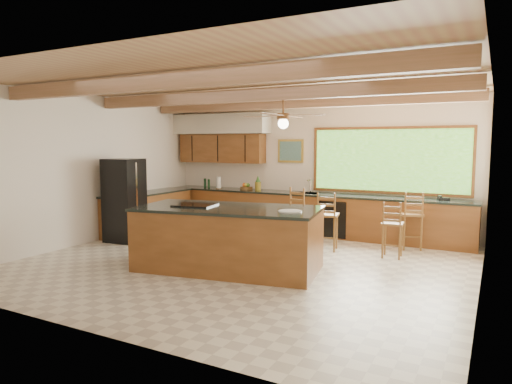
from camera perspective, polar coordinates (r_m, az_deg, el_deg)
The scene contains 9 objects.
ground at distance 7.83m, azimuth -1.60°, elevation -8.89°, with size 7.20×7.20×0.00m, color beige.
room_shell at distance 8.22m, azimuth -0.42°, elevation 7.40°, with size 7.27×6.54×3.02m.
counter_run at distance 10.30m, azimuth 1.36°, elevation -2.63°, with size 7.12×3.10×1.27m.
island at distance 7.39m, azimuth -3.49°, elevation -5.77°, with size 3.10×1.85×1.03m.
refrigerator at distance 9.81m, azimuth -16.11°, elevation -0.99°, with size 0.73×0.71×1.71m.
bar_stool_a at distance 8.70m, azimuth 8.79°, elevation -2.98°, with size 0.47×0.47×1.12m.
bar_stool_b at distance 8.86m, azimuth 5.77°, elevation -2.52°, with size 0.53×0.53×1.19m.
bar_stool_c at distance 9.18m, azimuth 18.81°, elevation -2.79°, with size 0.51×0.51×1.11m.
bar_stool_d at distance 8.40m, azimuth 16.64°, elevation -3.93°, with size 0.39×0.39×1.01m.
Camera 1 is at (3.74, -6.58, 2.03)m, focal length 32.00 mm.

